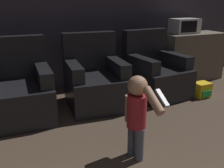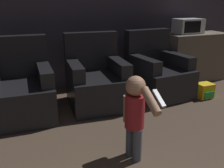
{
  "view_description": "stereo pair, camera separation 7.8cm",
  "coord_description": "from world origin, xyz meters",
  "px_view_note": "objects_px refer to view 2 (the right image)",
  "views": [
    {
      "loc": [
        -0.79,
        0.36,
        1.45
      ],
      "look_at": [
        0.33,
        2.86,
        0.54
      ],
      "focal_mm": 40.0,
      "sensor_mm": 36.0,
      "label": 1
    },
    {
      "loc": [
        -0.72,
        0.33,
        1.45
      ],
      "look_at": [
        0.33,
        2.86,
        0.54
      ],
      "focal_mm": 40.0,
      "sensor_mm": 36.0,
      "label": 2
    }
  ],
  "objects_px": {
    "armchair_left": "(21,91)",
    "microwave": "(188,26)",
    "person_toddler": "(135,112)",
    "armchair_middle": "(96,81)",
    "toy_backpack": "(205,91)",
    "armchair_right": "(157,74)"
  },
  "relations": [
    {
      "from": "toy_backpack",
      "to": "microwave",
      "type": "bearing_deg",
      "value": 71.19
    },
    {
      "from": "armchair_left",
      "to": "armchair_middle",
      "type": "bearing_deg",
      "value": 2.53
    },
    {
      "from": "armchair_middle",
      "to": "armchair_left",
      "type": "bearing_deg",
      "value": -174.77
    },
    {
      "from": "armchair_middle",
      "to": "microwave",
      "type": "relative_size",
      "value": 2.02
    },
    {
      "from": "armchair_middle",
      "to": "toy_backpack",
      "type": "distance_m",
      "value": 1.71
    },
    {
      "from": "person_toddler",
      "to": "toy_backpack",
      "type": "xyz_separation_m",
      "value": [
        1.76,
        1.0,
        -0.38
      ]
    },
    {
      "from": "person_toddler",
      "to": "microwave",
      "type": "relative_size",
      "value": 1.65
    },
    {
      "from": "armchair_left",
      "to": "microwave",
      "type": "bearing_deg",
      "value": 11.99
    },
    {
      "from": "armchair_middle",
      "to": "armchair_right",
      "type": "xyz_separation_m",
      "value": [
        1.03,
        0.0,
        0.0
      ]
    },
    {
      "from": "armchair_right",
      "to": "person_toddler",
      "type": "distance_m",
      "value": 1.83
    },
    {
      "from": "armchair_left",
      "to": "armchair_right",
      "type": "height_order",
      "value": "same"
    },
    {
      "from": "armchair_left",
      "to": "toy_backpack",
      "type": "xyz_separation_m",
      "value": [
        2.68,
        -0.42,
        -0.23
      ]
    },
    {
      "from": "armchair_right",
      "to": "toy_backpack",
      "type": "relative_size",
      "value": 4.16
    },
    {
      "from": "armchair_middle",
      "to": "person_toddler",
      "type": "height_order",
      "value": "armchair_middle"
    },
    {
      "from": "microwave",
      "to": "person_toddler",
      "type": "bearing_deg",
      "value": -137.13
    },
    {
      "from": "armchair_right",
      "to": "toy_backpack",
      "type": "bearing_deg",
      "value": -38.82
    },
    {
      "from": "armchair_left",
      "to": "armchair_middle",
      "type": "xyz_separation_m",
      "value": [
        1.04,
        -0.0,
        0.0
      ]
    },
    {
      "from": "armchair_right",
      "to": "person_toddler",
      "type": "relative_size",
      "value": 1.23
    },
    {
      "from": "armchair_left",
      "to": "person_toddler",
      "type": "xyz_separation_m",
      "value": [
        0.93,
        -1.43,
        0.14
      ]
    },
    {
      "from": "person_toddler",
      "to": "microwave",
      "type": "bearing_deg",
      "value": -59.3
    },
    {
      "from": "armchair_left",
      "to": "armchair_middle",
      "type": "relative_size",
      "value": 1.0
    },
    {
      "from": "armchair_left",
      "to": "toy_backpack",
      "type": "height_order",
      "value": "armchair_left"
    }
  ]
}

